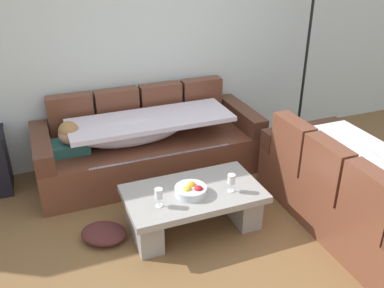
% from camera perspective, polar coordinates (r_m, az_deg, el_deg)
% --- Properties ---
extents(ground_plane, '(14.00, 14.00, 0.00)m').
position_cam_1_polar(ground_plane, '(3.61, 5.77, -15.10)').
color(ground_plane, brown).
extents(back_wall, '(9.00, 0.10, 2.70)m').
position_cam_1_polar(back_wall, '(4.82, -5.38, 13.97)').
color(back_wall, silver).
rests_on(back_wall, ground_plane).
extents(couch_along_wall, '(2.38, 0.92, 0.88)m').
position_cam_1_polar(couch_along_wall, '(4.61, -6.21, -0.17)').
color(couch_along_wall, brown).
rests_on(couch_along_wall, ground_plane).
extents(couch_near_window, '(0.92, 1.87, 0.88)m').
position_cam_1_polar(couch_near_window, '(4.04, 21.25, -6.06)').
color(couch_near_window, brown).
rests_on(couch_near_window, ground_plane).
extents(coffee_table, '(1.20, 0.68, 0.38)m').
position_cam_1_polar(coffee_table, '(3.78, 0.18, -8.15)').
color(coffee_table, '#999793').
rests_on(coffee_table, ground_plane).
extents(fruit_bowl, '(0.28, 0.28, 0.10)m').
position_cam_1_polar(fruit_bowl, '(3.63, -0.12, -6.29)').
color(fruit_bowl, silver).
rests_on(fruit_bowl, coffee_table).
extents(wine_glass_near_left, '(0.07, 0.07, 0.17)m').
position_cam_1_polar(wine_glass_near_left, '(3.45, -4.53, -6.81)').
color(wine_glass_near_left, silver).
rests_on(wine_glass_near_left, coffee_table).
extents(wine_glass_near_right, '(0.07, 0.07, 0.17)m').
position_cam_1_polar(wine_glass_near_right, '(3.65, 5.35, -4.85)').
color(wine_glass_near_right, silver).
rests_on(wine_glass_near_right, coffee_table).
extents(floor_lamp, '(0.33, 0.31, 1.95)m').
position_cam_1_polar(floor_lamp, '(5.10, 15.02, 11.20)').
color(floor_lamp, black).
rests_on(floor_lamp, ground_plane).
extents(crumpled_garment, '(0.51, 0.49, 0.12)m').
position_cam_1_polar(crumpled_garment, '(3.82, -11.85, -11.77)').
color(crumpled_garment, '#4C2323').
rests_on(crumpled_garment, ground_plane).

